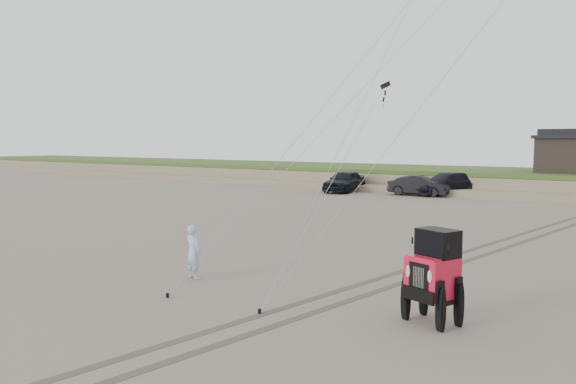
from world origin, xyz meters
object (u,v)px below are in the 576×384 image
(truck_a, at_px, (344,181))
(truck_b, at_px, (419,186))
(jeep, at_px, (432,286))
(truck_c, at_px, (447,184))
(man, at_px, (193,252))

(truck_a, bearing_deg, truck_b, -1.81)
(truck_b, bearing_deg, truck_a, 91.47)
(truck_b, xyz_separation_m, jeep, (11.94, -28.28, 0.10))
(truck_c, xyz_separation_m, jeep, (10.43, -30.06, -0.00))
(truck_c, bearing_deg, jeep, -39.01)
(truck_a, bearing_deg, jeep, -63.80)
(truck_a, xyz_separation_m, man, (10.75, -27.89, -0.06))
(jeep, bearing_deg, truck_a, 142.49)
(man, bearing_deg, jeep, -171.28)
(man, bearing_deg, truck_b, -73.54)
(truck_c, height_order, man, truck_c)
(truck_b, distance_m, man, 28.82)
(truck_b, bearing_deg, jeep, -160.82)
(jeep, distance_m, man, 7.38)
(man, bearing_deg, truck_c, -76.88)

